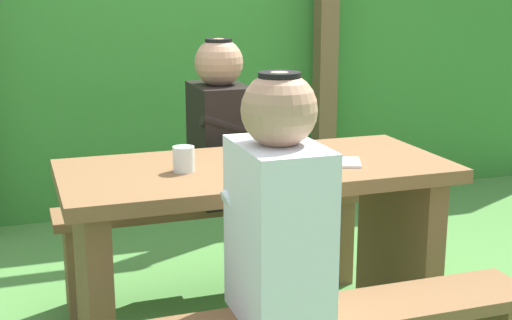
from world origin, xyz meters
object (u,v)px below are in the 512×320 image
(person_black_coat, at_px, (220,127))
(person_white_shirt, at_px, (278,210))
(picnic_table, at_px, (256,229))
(bench_far, at_px, (213,227))
(bottle_left, at_px, (282,141))
(drinking_glass, at_px, (184,159))
(cell_phone, at_px, (350,162))

(person_black_coat, bearing_deg, person_white_shirt, -98.33)
(picnic_table, xyz_separation_m, person_black_coat, (0.04, 0.59, 0.27))
(picnic_table, bearing_deg, bench_far, 90.00)
(bench_far, distance_m, person_black_coat, 0.46)
(bottle_left, bearing_deg, picnic_table, 128.50)
(person_white_shirt, xyz_separation_m, drinking_glass, (-0.13, 0.58, 0.02))
(bench_far, relative_size, drinking_glass, 15.74)
(bottle_left, bearing_deg, person_black_coat, 92.68)
(person_black_coat, bearing_deg, drinking_glass, -116.71)
(picnic_table, distance_m, drinking_glass, 0.40)
(cell_phone, bearing_deg, person_black_coat, 135.64)
(drinking_glass, distance_m, cell_phone, 0.61)
(bottle_left, bearing_deg, cell_phone, -3.51)
(person_white_shirt, xyz_separation_m, bottle_left, (0.21, 0.51, 0.08))
(bench_far, height_order, bottle_left, bottle_left)
(bench_far, height_order, person_black_coat, person_black_coat)
(person_white_shirt, distance_m, drinking_glass, 0.60)
(picnic_table, height_order, bottle_left, bottle_left)
(person_black_coat, height_order, cell_phone, person_black_coat)
(person_white_shirt, bearing_deg, person_black_coat, 81.67)
(person_black_coat, bearing_deg, bench_far, 174.68)
(picnic_table, bearing_deg, bottle_left, -51.50)
(picnic_table, relative_size, bottle_left, 5.63)
(person_black_coat, relative_size, drinking_glass, 8.09)
(bench_far, xyz_separation_m, drinking_glass, (-0.27, -0.61, 0.48))
(bench_far, bearing_deg, person_black_coat, -5.32)
(picnic_table, relative_size, cell_phone, 10.00)
(drinking_glass, bearing_deg, cell_phone, -8.29)
(person_black_coat, xyz_separation_m, bottle_left, (0.03, -0.68, 0.08))
(drinking_glass, bearing_deg, bottle_left, -11.91)
(picnic_table, xyz_separation_m, cell_phone, (0.33, -0.10, 0.25))
(picnic_table, height_order, person_white_shirt, person_white_shirt)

